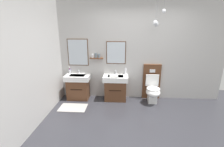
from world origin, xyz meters
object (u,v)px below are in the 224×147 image
vanity_sink_left (78,86)px  soap_dispenser (125,71)px  toothbrush_cup (70,71)px  toilet (152,88)px  folded_hand_towel (114,76)px  vanity_sink_right (116,87)px

vanity_sink_left → soap_dispenser: bearing=6.7°
vanity_sink_left → soap_dispenser: soap_dispenser is taller
soap_dispenser → toothbrush_cup: bearing=-179.6°
toilet → soap_dispenser: (-0.73, 0.17, 0.41)m
toilet → folded_hand_towel: size_ratio=4.55×
toothbrush_cup → soap_dispenser: 1.58m
toilet → soap_dispenser: toilet is taller
vanity_sink_right → toilet: toilet is taller
toilet → toothbrush_cup: (-2.32, 0.16, 0.38)m
folded_hand_towel → toothbrush_cup: bearing=168.0°
toilet → folded_hand_towel: (-1.04, -0.11, 0.35)m
vanity_sink_right → toothbrush_cup: bearing=173.7°
vanity_sink_left → vanity_sink_right: bearing=0.0°
vanity_sink_right → folded_hand_towel: 0.38m
vanity_sink_right → toothbrush_cup: size_ratio=3.52×
toilet → folded_hand_towel: toilet is taller
vanity_sink_left → toilet: (2.06, -0.02, 0.00)m
vanity_sink_left → toilet: 2.06m
toothbrush_cup → soap_dispenser: bearing=0.4°
vanity_sink_left → vanity_sink_right: size_ratio=1.00×
toilet → toothbrush_cup: toilet is taller
vanity_sink_left → toothbrush_cup: bearing=150.6°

